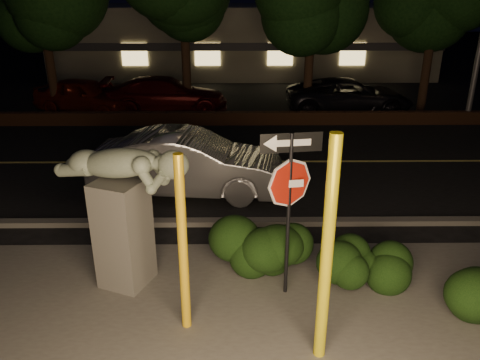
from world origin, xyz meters
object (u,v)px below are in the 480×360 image
silver_sedan (188,163)px  sculpture (122,201)px  yellow_pole_right (327,255)px  yellow_pole_left (183,247)px  parked_car_darkred (166,95)px  parked_car_red (85,96)px  parked_car_dark (349,96)px  signpost (290,184)px

silver_sedan → sculpture: bearing=176.0°
yellow_pole_right → silver_sedan: bearing=112.1°
yellow_pole_left → parked_car_darkred: (-2.17, 13.80, -0.67)m
yellow_pole_left → silver_sedan: 5.28m
silver_sedan → parked_car_red: (-5.15, 8.49, -0.06)m
yellow_pole_right → parked_car_red: bearing=117.7°
sculpture → silver_sedan: (0.70, 4.04, -0.82)m
parked_car_darkred → silver_sedan: bearing=-173.2°
silver_sedan → parked_car_dark: (5.99, 8.41, -0.07)m
yellow_pole_left → signpost: bearing=27.9°
sculpture → silver_sedan: 4.18m
sculpture → signpost: bearing=15.5°
signpost → sculpture: signpost is taller
silver_sedan → parked_car_dark: size_ratio=0.92×
parked_car_darkred → parked_car_dark: size_ratio=0.99×
silver_sedan → parked_car_red: silver_sedan is taller
yellow_pole_left → parked_car_red: 14.82m
silver_sedan → parked_car_darkred: bearing=17.3°
parked_car_darkred → yellow_pole_left: bearing=-175.7°
sculpture → parked_car_darkred: (-1.04, 12.62, -0.87)m
silver_sedan → parked_car_darkred: 8.75m
parked_car_red → parked_car_dark: (11.14, -0.07, -0.01)m
parked_car_red → parked_car_dark: parked_car_red is taller
yellow_pole_left → signpost: signpost is taller
signpost → silver_sedan: bearing=106.9°
signpost → silver_sedan: signpost is taller
yellow_pole_left → parked_car_darkred: 13.99m
yellow_pole_right → signpost: bearing=102.6°
yellow_pole_right → parked_car_dark: (3.60, 14.28, -0.93)m
yellow_pole_right → silver_sedan: 6.39m
parked_car_red → sculpture: bearing=-141.2°
signpost → parked_car_red: 14.79m
yellow_pole_right → parked_car_red: 16.24m
yellow_pole_left → sculpture: 1.65m
silver_sedan → parked_car_darkred: (-1.74, 8.58, -0.05)m
sculpture → yellow_pole_right: bearing=-8.4°
yellow_pole_right → signpost: size_ratio=1.15×
signpost → parked_car_red: signpost is taller
sculpture → parked_car_dark: (6.69, 12.45, -0.89)m
yellow_pole_right → sculpture: (-3.09, 1.83, -0.04)m
sculpture → parked_car_darkred: bearing=117.0°
sculpture → parked_car_dark: bearing=84.0°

